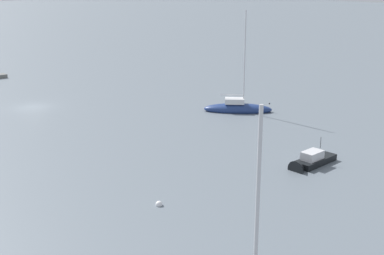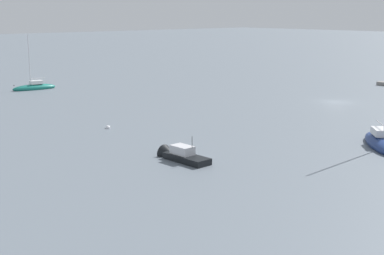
% 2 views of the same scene
% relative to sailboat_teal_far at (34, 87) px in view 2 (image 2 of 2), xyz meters
% --- Properties ---
extents(ground_plane, '(500.00, 500.00, 0.00)m').
position_rel_sailboat_teal_far_xyz_m(ground_plane, '(-38.95, -25.01, -0.34)').
color(ground_plane, slate).
extents(sailboat_teal_far, '(2.64, 7.12, 9.00)m').
position_rel_sailboat_teal_far_xyz_m(sailboat_teal_far, '(0.00, 0.00, 0.00)').
color(sailboat_teal_far, '#197266').
rests_on(sailboat_teal_far, ground_plane).
extents(sailboat_navy_outer, '(7.23, 7.37, 12.21)m').
position_rel_sailboat_teal_far_xyz_m(sailboat_navy_outer, '(-56.05, -6.69, 0.07)').
color(sailboat_navy_outer, navy).
rests_on(sailboat_navy_outer, ground_plane).
extents(motorboat_black_near, '(5.12, 1.70, 2.85)m').
position_rel_sailboat_teal_far_xyz_m(motorboat_black_near, '(-47.20, 10.04, -0.04)').
color(motorboat_black_near, black).
rests_on(motorboat_black_near, ground_plane).
extents(mooring_buoy_mid, '(0.50, 0.50, 0.50)m').
position_rel_sailboat_teal_far_xyz_m(mooring_buoy_mid, '(-32.70, 7.65, -0.25)').
color(mooring_buoy_mid, white).
rests_on(mooring_buoy_mid, ground_plane).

